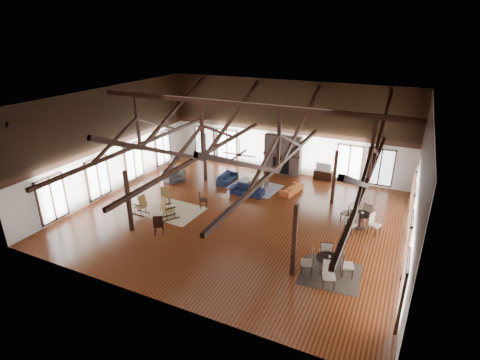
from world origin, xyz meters
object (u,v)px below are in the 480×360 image
at_px(sofa_orange, 292,189).
at_px(cafe_table_far, 360,218).
at_px(sofa_navy_left, 227,178).
at_px(cafe_table_near, 327,263).
at_px(armchair, 173,175).
at_px(tv_console, 323,175).
at_px(coffee_table, 258,181).
at_px(sofa_navy_front, 247,190).

xyz_separation_m(sofa_orange, cafe_table_far, (4.26, -2.54, 0.28)).
distance_m(sofa_navy_left, cafe_table_near, 10.33).
xyz_separation_m(armchair, cafe_table_near, (10.94, -5.40, 0.15)).
distance_m(armchair, cafe_table_far, 11.60).
bearing_deg(sofa_orange, cafe_table_far, 71.73).
distance_m(armchair, cafe_table_near, 12.21).
relative_size(armchair, tv_console, 1.03).
bearing_deg(sofa_navy_left, sofa_orange, -89.15).
bearing_deg(tv_console, sofa_orange, -112.50).
distance_m(cafe_table_near, tv_console, 9.99).
distance_m(coffee_table, tv_console, 4.32).
distance_m(sofa_navy_left, tv_console, 6.06).
xyz_separation_m(sofa_navy_front, armchair, (-5.04, -0.10, 0.10)).
height_order(coffee_table, tv_console, tv_console).
distance_m(sofa_orange, armchair, 7.43).
xyz_separation_m(armchair, tv_console, (8.45, 4.27, -0.10)).
relative_size(sofa_navy_front, sofa_navy_left, 1.08).
distance_m(sofa_orange, coffee_table, 2.08).
bearing_deg(sofa_navy_front, cafe_table_near, -45.39).
distance_m(sofa_navy_left, armchair, 3.41).
distance_m(sofa_orange, cafe_table_far, 4.97).
relative_size(sofa_navy_left, sofa_orange, 1.07).
height_order(sofa_navy_front, tv_console, tv_console).
relative_size(armchair, cafe_table_far, 0.58).
height_order(sofa_orange, armchair, armchair).
distance_m(armchair, tv_console, 9.46).
relative_size(armchair, cafe_table_near, 0.56).
relative_size(sofa_orange, armchair, 1.44).
height_order(sofa_navy_front, cafe_table_far, cafe_table_far).
height_order(sofa_navy_front, sofa_orange, sofa_navy_front).
xyz_separation_m(coffee_table, cafe_table_near, (5.73, -6.80, 0.12)).
bearing_deg(sofa_navy_left, tv_console, -61.99).
xyz_separation_m(sofa_orange, coffee_table, (-2.07, -0.07, 0.17)).
xyz_separation_m(sofa_orange, cafe_table_near, (3.66, -6.87, 0.29)).
height_order(sofa_navy_left, armchair, armchair).
bearing_deg(sofa_navy_front, cafe_table_far, -12.63).
xyz_separation_m(cafe_table_near, tv_console, (-2.50, 9.67, -0.25)).
distance_m(sofa_navy_front, tv_console, 5.38).
bearing_deg(cafe_table_near, coffee_table, 130.11).
bearing_deg(coffee_table, cafe_table_near, -71.27).
bearing_deg(sofa_navy_front, tv_console, 48.40).
bearing_deg(coffee_table, sofa_orange, -19.51).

